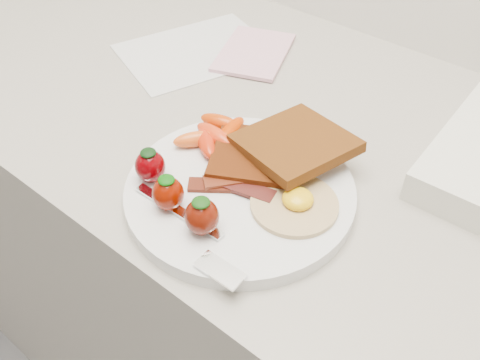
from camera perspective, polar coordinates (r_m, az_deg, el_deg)
The scene contains 11 objects.
counter at distance 1.07m, azimuth 4.48°, elevation -14.13°, with size 2.00×0.60×0.90m, color gray.
plate at distance 0.63m, azimuth 0.00°, elevation -1.27°, with size 0.27×0.27×0.02m, color white.
toast_lower at distance 0.65m, azimuth 1.55°, elevation 2.59°, with size 0.10×0.10×0.01m, color black.
toast_upper at distance 0.65m, azimuth 5.89°, elevation 3.92°, with size 0.12×0.12×0.01m, color #451D07.
fried_egg at distance 0.60m, azimuth 5.92°, elevation -2.43°, with size 0.11×0.11×0.02m.
bacon_strips at distance 0.62m, azimuth -0.56°, elevation -0.36°, with size 0.10×0.09×0.01m.
baby_carrots at distance 0.68m, azimuth -2.76°, elevation 4.93°, with size 0.07×0.10×0.02m.
strawberries at distance 0.59m, azimuth -7.10°, elevation -1.25°, with size 0.14×0.06×0.05m.
fork at distance 0.57m, azimuth -4.70°, elevation -5.98°, with size 0.18×0.05×0.00m.
paper_sheet at distance 0.91m, azimuth -4.66°, elevation 13.54°, with size 0.18×0.24×0.00m, color silver.
notepad at distance 0.90m, azimuth 1.52°, elevation 13.47°, with size 0.10×0.15×0.01m, color #E0A2B6.
Camera 1 is at (0.31, 1.20, 1.35)m, focal length 40.00 mm.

